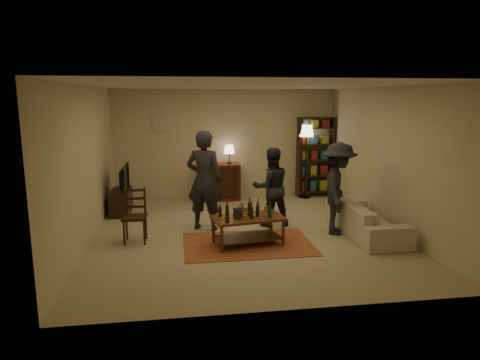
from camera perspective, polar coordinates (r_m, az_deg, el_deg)
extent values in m
plane|color=#C6B793|center=(8.05, 0.59, -7.08)|extent=(6.00, 6.00, 0.00)
plane|color=beige|center=(10.70, -1.90, 4.78)|extent=(5.50, 0.00, 5.50)
plane|color=beige|center=(7.81, -19.75, 1.89)|extent=(0.00, 6.00, 6.00)
plane|color=beige|center=(8.61, 19.02, 2.72)|extent=(0.00, 6.00, 6.00)
plane|color=beige|center=(4.86, 6.15, -2.66)|extent=(5.50, 0.00, 5.50)
plane|color=white|center=(7.67, 0.63, 12.50)|extent=(6.00, 6.00, 0.00)
cube|color=beige|center=(10.57, -10.63, 7.52)|extent=(0.35, 0.03, 0.45)
cube|color=beige|center=(10.73, 1.30, 6.68)|extent=(0.30, 0.03, 0.40)
cube|color=maroon|center=(7.46, 1.05, -8.52)|extent=(2.20, 1.50, 0.01)
cube|color=brown|center=(7.32, 1.07, -5.08)|extent=(1.30, 0.86, 0.04)
cube|color=brown|center=(7.42, 1.06, -7.61)|extent=(1.18, 0.74, 0.02)
cylinder|color=brown|center=(6.99, -2.43, -7.97)|extent=(0.05, 0.05, 0.45)
cylinder|color=brown|center=(7.34, 5.78, -7.08)|extent=(0.05, 0.05, 0.45)
cylinder|color=brown|center=(7.48, -3.57, -6.71)|extent=(0.05, 0.05, 0.45)
cylinder|color=brown|center=(7.81, 4.17, -5.94)|extent=(0.05, 0.05, 0.45)
cylinder|color=#B56C29|center=(7.14, -1.80, -4.90)|extent=(0.07, 0.07, 0.10)
cylinder|color=#B56C29|center=(7.09, 0.65, -5.06)|extent=(0.07, 0.07, 0.09)
cylinder|color=#B56C29|center=(7.51, 0.75, -4.07)|extent=(0.07, 0.07, 0.11)
cylinder|color=#B56C29|center=(7.17, 3.41, -4.88)|extent=(0.07, 0.07, 0.09)
cylinder|color=#B56C29|center=(7.62, 3.45, -3.90)|extent=(0.07, 0.07, 0.10)
cylinder|color=#B56C29|center=(7.28, 0.73, -4.66)|extent=(0.06, 0.06, 0.08)
cube|color=#81338E|center=(7.25, -0.33, -4.32)|extent=(0.17, 0.14, 0.18)
cylinder|color=gray|center=(7.33, 2.01, -4.79)|extent=(0.12, 0.12, 0.02)
cube|color=black|center=(7.66, -13.86, -4.87)|extent=(0.42, 0.42, 0.04)
cylinder|color=black|center=(7.59, -15.20, -6.89)|extent=(0.04, 0.04, 0.44)
cylinder|color=black|center=(7.55, -12.65, -6.86)|extent=(0.04, 0.04, 0.44)
cylinder|color=black|center=(7.91, -14.87, -6.15)|extent=(0.04, 0.04, 0.44)
cylinder|color=black|center=(7.87, -12.43, -6.12)|extent=(0.04, 0.04, 0.44)
cube|color=black|center=(7.76, -13.81, -2.63)|extent=(0.34, 0.04, 0.50)
cube|color=black|center=(9.71, -15.57, -2.83)|extent=(0.40, 1.00, 0.50)
imported|color=black|center=(9.60, -15.61, 0.24)|extent=(0.13, 0.97, 0.56)
cube|color=maroon|center=(10.54, -2.78, -0.27)|extent=(1.00, 0.48, 0.90)
cube|color=black|center=(10.34, -2.63, -1.79)|extent=(0.92, 0.02, 0.22)
cube|color=black|center=(10.29, -2.65, -0.37)|extent=(0.92, 0.02, 0.22)
cube|color=black|center=(10.24, -2.66, 1.06)|extent=(0.92, 0.02, 0.22)
cylinder|color=black|center=(10.48, -1.44, 2.29)|extent=(0.12, 0.12, 0.04)
cylinder|color=black|center=(10.46, -1.45, 2.99)|extent=(0.02, 0.02, 0.22)
cone|color=#FFE5B2|center=(10.44, -1.45, 4.14)|extent=(0.26, 0.26, 0.20)
cube|color=black|center=(10.88, 7.82, 2.93)|extent=(0.04, 0.34, 2.00)
cube|color=black|center=(11.15, 12.07, 2.98)|extent=(0.04, 0.34, 2.00)
cube|color=black|center=(11.15, 9.83, -1.37)|extent=(0.90, 0.34, 0.03)
cube|color=black|center=(11.08, 9.90, 0.66)|extent=(0.90, 0.34, 0.03)
cube|color=black|center=(11.02, 9.96, 2.70)|extent=(0.90, 0.34, 0.03)
cube|color=black|center=(10.97, 10.03, 4.77)|extent=(0.90, 0.34, 0.03)
cube|color=black|center=(10.93, 10.10, 6.86)|extent=(0.90, 0.34, 0.03)
cube|color=black|center=(10.92, 10.15, 8.17)|extent=(0.90, 0.34, 0.03)
cube|color=maroon|center=(11.04, 8.37, -0.68)|extent=(0.12, 0.22, 0.26)
cube|color=#275876|center=(11.11, 9.61, -0.64)|extent=(0.15, 0.22, 0.26)
cube|color=#999C34|center=(11.20, 10.93, -0.60)|extent=(0.18, 0.22, 0.26)
cube|color=#275876|center=(10.97, 8.43, 1.31)|extent=(0.12, 0.22, 0.24)
cube|color=#999C34|center=(11.04, 9.67, 1.34)|extent=(0.15, 0.22, 0.24)
cube|color=maroon|center=(11.13, 11.00, 1.37)|extent=(0.18, 0.22, 0.24)
cube|color=#999C34|center=(10.91, 8.49, 3.33)|extent=(0.12, 0.22, 0.22)
cube|color=maroon|center=(10.98, 9.74, 3.35)|extent=(0.15, 0.22, 0.22)
cube|color=#275876|center=(11.07, 11.07, 3.36)|extent=(0.18, 0.22, 0.22)
cube|color=maroon|center=(10.86, 8.54, 5.37)|extent=(0.12, 0.22, 0.20)
cube|color=#275876|center=(10.94, 9.80, 5.37)|extent=(0.15, 0.22, 0.20)
cube|color=#999C34|center=(11.03, 11.14, 5.37)|extent=(0.18, 0.22, 0.20)
cube|color=#275876|center=(10.84, 8.60, 7.43)|extent=(0.12, 0.22, 0.18)
cube|color=#999C34|center=(10.91, 9.87, 7.41)|extent=(0.15, 0.22, 0.18)
cube|color=maroon|center=(11.00, 11.22, 7.39)|extent=(0.18, 0.22, 0.18)
cylinder|color=black|center=(10.98, 8.62, -2.25)|extent=(0.28, 0.28, 0.03)
cylinder|color=black|center=(10.83, 8.74, 1.90)|extent=(0.03, 0.03, 1.64)
cone|color=#FFE5B2|center=(10.73, 8.88, 6.51)|extent=(0.36, 0.36, 0.28)
imported|color=beige|center=(8.23, 16.43, -4.94)|extent=(0.81, 2.08, 0.61)
imported|color=#25262D|center=(8.09, -4.77, -0.04)|extent=(0.82, 0.68, 1.91)
imported|color=#222329|center=(8.36, 4.17, -0.97)|extent=(0.81, 0.66, 1.55)
imported|color=#23232A|center=(8.04, 12.96, -1.12)|extent=(1.00, 1.26, 1.70)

